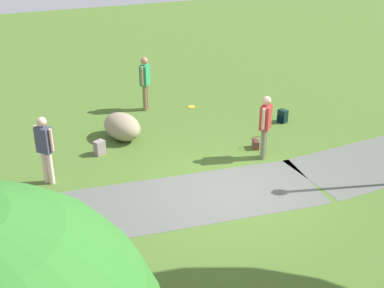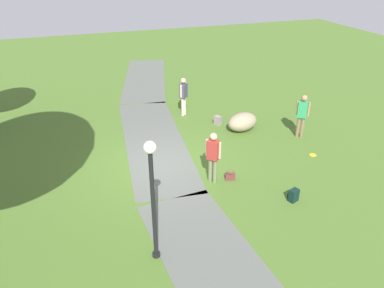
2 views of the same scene
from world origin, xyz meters
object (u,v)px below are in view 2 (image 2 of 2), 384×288
object	(u,v)px
woman_with_handbag	(213,154)
man_near_boulder	(183,94)
handbag_on_grass	(230,176)
backpack_by_boulder	(218,120)
passerby_on_path	(302,113)
lamp_post	(152,189)
lawn_boulder	(242,122)
frisbee_on_grass	(313,155)
spare_backpack_on_lawn	(293,195)

from	to	relation	value
woman_with_handbag	man_near_boulder	size ratio (longest dim) A/B	1.01
handbag_on_grass	backpack_by_boulder	distance (m)	4.31
passerby_on_path	backpack_by_boulder	world-z (taller)	passerby_on_path
lamp_post	backpack_by_boulder	distance (m)	8.16
lawn_boulder	backpack_by_boulder	distance (m)	1.14
woman_with_handbag	handbag_on_grass	xyz separation A→B (m)	(-0.09, -0.59, -0.88)
lamp_post	backpack_by_boulder	xyz separation A→B (m)	(6.63, -4.39, -1.80)
frisbee_on_grass	spare_backpack_on_lawn	bearing A→B (deg)	133.87
spare_backpack_on_lawn	frisbee_on_grass	xyz separation A→B (m)	(2.15, -2.23, -0.18)
lamp_post	lawn_boulder	size ratio (longest dim) A/B	2.06
passerby_on_path	frisbee_on_grass	distance (m)	1.83
spare_backpack_on_lawn	passerby_on_path	bearing A→B (deg)	-35.68
lamp_post	lawn_boulder	world-z (taller)	lamp_post
man_near_boulder	frisbee_on_grass	distance (m)	6.18
lawn_boulder	spare_backpack_on_lawn	bearing A→B (deg)	171.90
man_near_boulder	frisbee_on_grass	world-z (taller)	man_near_boulder
man_near_boulder	spare_backpack_on_lawn	bearing A→B (deg)	-171.33
handbag_on_grass	lamp_post	bearing A→B (deg)	128.89
man_near_boulder	frisbee_on_grass	xyz separation A→B (m)	(-5.11, -3.34, -1.00)
lawn_boulder	lamp_post	bearing A→B (deg)	138.39
man_near_boulder	backpack_by_boulder	xyz separation A→B (m)	(-1.48, -1.06, -0.82)
lamp_post	frisbee_on_grass	xyz separation A→B (m)	(3.01, -6.67, -1.98)
backpack_by_boulder	handbag_on_grass	bearing A→B (deg)	162.81
lawn_boulder	woman_with_handbag	distance (m)	4.16
lawn_boulder	spare_backpack_on_lawn	size ratio (longest dim) A/B	3.87
backpack_by_boulder	frisbee_on_grass	size ratio (longest dim) A/B	1.58
lamp_post	frisbee_on_grass	bearing A→B (deg)	-65.75
handbag_on_grass	frisbee_on_grass	distance (m)	3.59
man_near_boulder	backpack_by_boulder	bearing A→B (deg)	-144.38
backpack_by_boulder	passerby_on_path	bearing A→B (deg)	-129.16
lawn_boulder	spare_backpack_on_lawn	distance (m)	4.98
woman_with_handbag	lawn_boulder	bearing A→B (deg)	-39.36
lamp_post	man_near_boulder	bearing A→B (deg)	-22.33
man_near_boulder	lawn_boulder	bearing A→B (deg)	-142.15
passerby_on_path	handbag_on_grass	bearing A→B (deg)	116.60
lamp_post	passerby_on_path	size ratio (longest dim) A/B	1.80
handbag_on_grass	spare_backpack_on_lawn	bearing A→B (deg)	-141.53
passerby_on_path	spare_backpack_on_lawn	bearing A→B (deg)	144.32
backpack_by_boulder	spare_backpack_on_lawn	xyz separation A→B (m)	(-5.77, -0.04, 0.00)
passerby_on_path	spare_backpack_on_lawn	size ratio (longest dim) A/B	4.44
lawn_boulder	man_near_boulder	world-z (taller)	man_near_boulder
woman_with_handbag	handbag_on_grass	distance (m)	1.07
passerby_on_path	frisbee_on_grass	xyz separation A→B (m)	(-1.47, 0.37, -1.03)
lamp_post	frisbee_on_grass	distance (m)	7.58
lawn_boulder	frisbee_on_grass	distance (m)	3.20
spare_backpack_on_lawn	frisbee_on_grass	size ratio (longest dim) A/B	1.58
man_near_boulder	handbag_on_grass	xyz separation A→B (m)	(-5.60, 0.21, -0.87)
woman_with_handbag	man_near_boulder	xyz separation A→B (m)	(5.51, -0.80, -0.01)
lamp_post	man_near_boulder	distance (m)	8.83
passerby_on_path	spare_backpack_on_lawn	world-z (taller)	passerby_on_path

